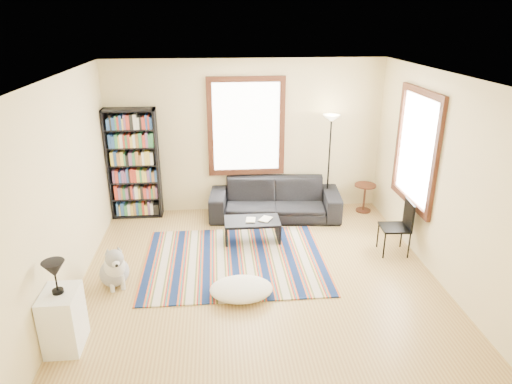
{
  "coord_description": "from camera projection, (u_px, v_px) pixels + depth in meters",
  "views": [
    {
      "loc": [
        -0.55,
        -5.62,
        3.49
      ],
      "look_at": [
        0.0,
        0.5,
        1.1
      ],
      "focal_mm": 32.0,
      "sensor_mm": 36.0,
      "label": 1
    }
  ],
  "objects": [
    {
      "name": "floor",
      "position": [
        259.0,
        279.0,
        6.55
      ],
      "size": [
        5.0,
        5.0,
        0.1
      ],
      "primitive_type": "cube",
      "color": "tan",
      "rests_on": "ground"
    },
    {
      "name": "ceiling",
      "position": [
        260.0,
        72.0,
        5.49
      ],
      "size": [
        5.0,
        5.0,
        0.1
      ],
      "primitive_type": "cube",
      "color": "white",
      "rests_on": "floor"
    },
    {
      "name": "wall_back",
      "position": [
        246.0,
        137.0,
        8.39
      ],
      "size": [
        5.0,
        0.1,
        2.8
      ],
      "primitive_type": "cube",
      "color": "#CEBA8B",
      "rests_on": "floor"
    },
    {
      "name": "wall_front",
      "position": [
        290.0,
        295.0,
        3.65
      ],
      "size": [
        5.0,
        0.1,
        2.8
      ],
      "primitive_type": "cube",
      "color": "#CEBA8B",
      "rests_on": "floor"
    },
    {
      "name": "wall_left",
      "position": [
        60.0,
        191.0,
        5.81
      ],
      "size": [
        0.1,
        5.0,
        2.8
      ],
      "primitive_type": "cube",
      "color": "#CEBA8B",
      "rests_on": "floor"
    },
    {
      "name": "wall_right",
      "position": [
        445.0,
        179.0,
        6.23
      ],
      "size": [
        0.1,
        5.0,
        2.8
      ],
      "primitive_type": "cube",
      "color": "#CEBA8B",
      "rests_on": "floor"
    },
    {
      "name": "window_back",
      "position": [
        246.0,
        127.0,
        8.24
      ],
      "size": [
        1.2,
        0.06,
        1.6
      ],
      "primitive_type": "cube",
      "color": "white",
      "rests_on": "wall_back"
    },
    {
      "name": "window_right",
      "position": [
        417.0,
        149.0,
        6.9
      ],
      "size": [
        0.06,
        1.2,
        1.6
      ],
      "primitive_type": "cube",
      "color": "white",
      "rests_on": "wall_right"
    },
    {
      "name": "rug",
      "position": [
        235.0,
        261.0,
        6.92
      ],
      "size": [
        2.71,
        2.17,
        0.02
      ],
      "primitive_type": "cube",
      "color": "#0D1D44",
      "rests_on": "floor"
    },
    {
      "name": "sofa",
      "position": [
        275.0,
        199.0,
        8.35
      ],
      "size": [
        2.43,
        1.15,
        0.69
      ],
      "primitive_type": "imported",
      "rotation": [
        0.0,
        0.0,
        -0.1
      ],
      "color": "black",
      "rests_on": "floor"
    },
    {
      "name": "bookshelf",
      "position": [
        134.0,
        164.0,
        8.15
      ],
      "size": [
        0.9,
        0.3,
        2.0
      ],
      "primitive_type": "cube",
      "color": "black",
      "rests_on": "floor"
    },
    {
      "name": "coffee_table",
      "position": [
        252.0,
        230.0,
        7.51
      ],
      "size": [
        1.01,
        0.74,
        0.36
      ],
      "primitive_type": "cube",
      "rotation": [
        0.0,
        0.0,
        0.29
      ],
      "color": "black",
      "rests_on": "floor"
    },
    {
      "name": "book_a",
      "position": [
        246.0,
        220.0,
        7.43
      ],
      "size": [
        0.18,
        0.22,
        0.02
      ],
      "primitive_type": "imported",
      "rotation": [
        0.0,
        0.0,
        -0.14
      ],
      "color": "beige",
      "rests_on": "coffee_table"
    },
    {
      "name": "book_b",
      "position": [
        261.0,
        218.0,
        7.5
      ],
      "size": [
        0.26,
        0.28,
        0.02
      ],
      "primitive_type": "imported",
      "rotation": [
        0.0,
        0.0,
        -0.56
      ],
      "color": "beige",
      "rests_on": "coffee_table"
    },
    {
      "name": "floor_cushion",
      "position": [
        241.0,
        289.0,
        6.03
      ],
      "size": [
        0.99,
        0.84,
        0.21
      ],
      "primitive_type": "ellipsoid",
      "rotation": [
        0.0,
        0.0,
        0.29
      ],
      "color": "white",
      "rests_on": "floor"
    },
    {
      "name": "floor_lamp",
      "position": [
        329.0,
        165.0,
        8.31
      ],
      "size": [
        0.35,
        0.35,
        1.86
      ],
      "primitive_type": null,
      "rotation": [
        0.0,
        0.0,
        -0.21
      ],
      "color": "black",
      "rests_on": "floor"
    },
    {
      "name": "side_table",
      "position": [
        364.0,
        198.0,
        8.59
      ],
      "size": [
        0.48,
        0.48,
        0.54
      ],
      "primitive_type": "cylinder",
      "rotation": [
        0.0,
        0.0,
        -0.22
      ],
      "color": "#421A10",
      "rests_on": "floor"
    },
    {
      "name": "folding_chair",
      "position": [
        395.0,
        228.0,
        7.03
      ],
      "size": [
        0.45,
        0.43,
        0.86
      ],
      "primitive_type": "cube",
      "rotation": [
        0.0,
        0.0,
        -0.07
      ],
      "color": "black",
      "rests_on": "floor"
    },
    {
      "name": "white_cabinet",
      "position": [
        63.0,
        320.0,
        5.03
      ],
      "size": [
        0.38,
        0.5,
        0.7
      ],
      "primitive_type": "cube",
      "rotation": [
        0.0,
        0.0,
        0.01
      ],
      "color": "white",
      "rests_on": "floor"
    },
    {
      "name": "table_lamp",
      "position": [
        55.0,
        278.0,
        4.84
      ],
      "size": [
        0.29,
        0.29,
        0.38
      ],
      "primitive_type": null,
      "rotation": [
        0.0,
        0.0,
        -0.24
      ],
      "color": "black",
      "rests_on": "white_cabinet"
    },
    {
      "name": "dog",
      "position": [
        113.0,
        264.0,
        6.23
      ],
      "size": [
        0.63,
        0.74,
        0.62
      ],
      "primitive_type": null,
      "rotation": [
        0.0,
        0.0,
        0.35
      ],
      "color": "#AAAAAA",
      "rests_on": "floor"
    }
  ]
}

